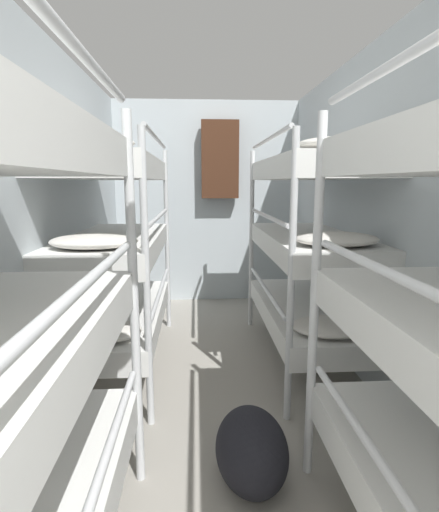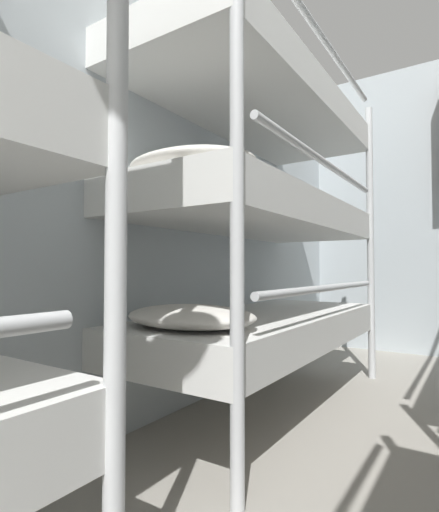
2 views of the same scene
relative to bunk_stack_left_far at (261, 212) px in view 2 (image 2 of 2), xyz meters
The scene contains 2 objects.
wall_left 0.95m from the bunk_stack_left_far, 113.97° to the right, with size 0.06×5.56×2.44m.
bunk_stack_left_far is the anchor object (origin of this frame).
Camera 2 is at (0.18, 1.74, 0.71)m, focal length 28.00 mm.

